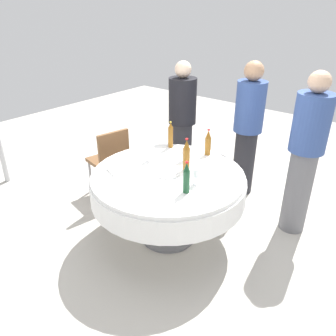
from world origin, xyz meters
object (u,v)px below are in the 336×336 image
(bottle_amber_front, at_px, (208,143))
(plate_east, at_px, (167,173))
(chair_far, at_px, (110,157))
(wine_glass_north, at_px, (184,151))
(dining_table, at_px, (168,187))
(plate_inner, at_px, (208,164))
(person_front, at_px, (305,154))
(bottle_dark_green_south, at_px, (186,178))
(bottle_amber_outer, at_px, (171,135))
(bottle_amber_mid, at_px, (186,156))
(person_outer, at_px, (248,128))
(wine_glass_mid, at_px, (151,149))
(wine_glass_far, at_px, (196,174))
(person_south, at_px, (182,124))

(bottle_amber_front, bearing_deg, plate_east, -95.25)
(chair_far, bearing_deg, wine_glass_north, -73.13)
(dining_table, xyz_separation_m, plate_inner, (0.19, 0.40, 0.15))
(plate_inner, xyz_separation_m, person_front, (0.75, 0.56, 0.13))
(bottle_dark_green_south, bearing_deg, bottle_amber_outer, 136.55)
(bottle_dark_green_south, height_order, bottle_amber_outer, bottle_amber_outer)
(bottle_amber_mid, xyz_separation_m, wine_glass_north, (-0.14, 0.15, -0.04))
(wine_glass_north, distance_m, person_outer, 1.04)
(dining_table, bearing_deg, wine_glass_mid, 159.97)
(dining_table, xyz_separation_m, person_front, (0.94, 0.97, 0.28))
(wine_glass_north, xyz_separation_m, person_outer, (0.18, 1.02, 0.01))
(bottle_dark_green_south, height_order, wine_glass_far, bottle_dark_green_south)
(bottle_amber_mid, bearing_deg, person_south, 129.21)
(plate_inner, distance_m, chair_far, 1.30)
(person_south, bearing_deg, wine_glass_north, -82.59)
(bottle_amber_front, height_order, bottle_amber_outer, bottle_amber_outer)
(person_outer, relative_size, chair_far, 1.87)
(bottle_amber_front, bearing_deg, wine_glass_mid, -127.42)
(bottle_amber_outer, xyz_separation_m, wine_glass_far, (0.71, -0.52, -0.04))
(bottle_amber_front, bearing_deg, chair_far, -160.76)
(bottle_amber_outer, relative_size, bottle_amber_mid, 0.91)
(dining_table, height_order, wine_glass_far, wine_glass_far)
(wine_glass_north, distance_m, person_front, 1.19)
(wine_glass_mid, bearing_deg, person_south, 107.45)
(plate_inner, relative_size, person_front, 0.12)
(wine_glass_far, relative_size, plate_inner, 0.73)
(person_front, relative_size, chair_far, 1.92)
(bottle_amber_front, bearing_deg, dining_table, -94.52)
(plate_inner, bearing_deg, person_south, 142.28)
(wine_glass_far, bearing_deg, bottle_amber_front, 114.29)
(bottle_amber_front, xyz_separation_m, person_south, (-0.66, 0.42, -0.04))
(wine_glass_mid, bearing_deg, bottle_amber_outer, 98.72)
(plate_inner, bearing_deg, bottle_amber_front, 125.46)
(wine_glass_far, xyz_separation_m, person_front, (0.62, 0.97, 0.03))
(bottle_amber_front, distance_m, wine_glass_north, 0.31)
(person_outer, bearing_deg, bottle_amber_mid, -86.45)
(bottle_dark_green_south, height_order, wine_glass_mid, bottle_dark_green_south)
(wine_glass_mid, bearing_deg, bottle_amber_front, 52.58)
(person_front, xyz_separation_m, person_south, (-1.55, 0.06, -0.04))
(bottle_amber_front, distance_m, bottle_amber_mid, 0.44)
(bottle_amber_mid, distance_m, person_south, 1.11)
(wine_glass_far, xyz_separation_m, person_outer, (-0.19, 1.34, 0.01))
(wine_glass_north, height_order, chair_far, wine_glass_north)
(dining_table, distance_m, wine_glass_north, 0.41)
(wine_glass_mid, xyz_separation_m, person_south, (-0.28, 0.91, -0.03))
(bottle_amber_front, height_order, wine_glass_mid, bottle_amber_front)
(person_outer, bearing_deg, person_south, -151.43)
(bottle_amber_front, relative_size, bottle_amber_mid, 0.87)
(wine_glass_far, bearing_deg, wine_glass_north, 139.82)
(plate_inner, height_order, person_front, person_front)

